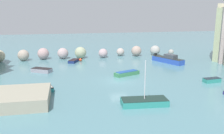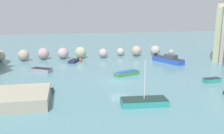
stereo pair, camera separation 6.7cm
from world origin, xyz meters
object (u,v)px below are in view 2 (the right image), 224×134
Objects in this scene: moored_boat_4 at (144,102)px; moored_boat_8 at (168,59)px; channel_buoy at (80,60)px; moored_boat_3 at (74,61)px; moored_boat_0 at (127,73)px; moored_boat_1 at (212,80)px; stone_dock at (13,98)px; moored_boat_5 at (42,70)px; moored_boat_6 at (47,88)px.

moored_boat_8 is at bearing 64.27° from moored_boat_4.
channel_buoy is 17.25m from moored_boat_8.
moored_boat_3 is 18.43m from moored_boat_8.
moored_boat_0 is 0.62× the size of moored_boat_8.
channel_buoy is 0.25× the size of moored_boat_1.
moored_boat_3 is 0.60× the size of moored_boat_4.
stone_dock reaches higher than moored_boat_5.
moored_boat_0 reaches higher than moored_boat_3.
moored_boat_0 is 12.31m from moored_boat_1.
stone_dock is at bearing -175.49° from moored_boat_3.
stone_dock is 23.50m from channel_buoy.
moored_boat_6 is at bearing -8.72° from moored_boat_1.
moored_boat_1 is 0.36× the size of moored_boat_8.
moored_boat_5 reaches higher than moored_boat_0.
moored_boat_4 is at bearing -141.76° from moored_boat_3.
stone_dock is 17.67m from moored_boat_0.
moored_boat_8 is at bearing -16.88° from channel_buoy.
moored_boat_1 is at bearing -110.50° from moored_boat_3.
channel_buoy is (9.14, 21.64, -0.34)m from stone_dock.
moored_boat_8 is (12.09, 19.94, 0.27)m from moored_boat_4.
channel_buoy is at bearing -101.42° from moored_boat_5.
stone_dock is 2.16× the size of moored_boat_5.
channel_buoy is at bearing -53.64° from moored_boat_1.
moored_boat_6 is at bearing -179.81° from moored_boat_0.
moored_boat_8 reaches higher than moored_boat_1.
moored_boat_1 is (25.76, 2.79, -0.35)m from stone_dock.
moored_boat_8 is (22.27, 12.40, 0.37)m from moored_boat_6.
moored_boat_4 is (-12.20, -6.09, 0.07)m from moored_boat_1.
moored_boat_4 reaches higher than moored_boat_5.
moored_boat_5 is at bearing -132.37° from channel_buoy.
moored_boat_4 is 20.70m from moored_boat_5.
channel_buoy is 10.42m from moored_boat_5.
moored_boat_0 is 13.93m from moored_boat_5.
moored_boat_1 is 26.14m from moored_boat_5.
stone_dock is 12.31× the size of channel_buoy.
stone_dock reaches higher than moored_boat_1.
stone_dock is at bearing 112.30° from moored_boat_5.
moored_boat_0 is at bearing -82.18° from moored_boat_6.
moored_boat_5 is (2.12, 13.95, -0.31)m from stone_dock.
moored_boat_0 is 1.23× the size of moored_boat_5.
channel_buoy is 0.12× the size of moored_boat_4.
channel_buoy reaches higher than moored_boat_6.
moored_boat_8 is at bearing 32.97° from stone_dock.
stone_dock is 25.91m from moored_boat_1.
stone_dock is 22.36m from moored_boat_3.
moored_boat_1 is at bearing -48.62° from channel_buoy.
moored_boat_4 is 1.45× the size of moored_boat_5.
moored_boat_4 reaches higher than moored_boat_1.
moored_boat_4 is at bearing -79.97° from channel_buoy.
stone_dock is at bearing 1.15° from moored_boat_1.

